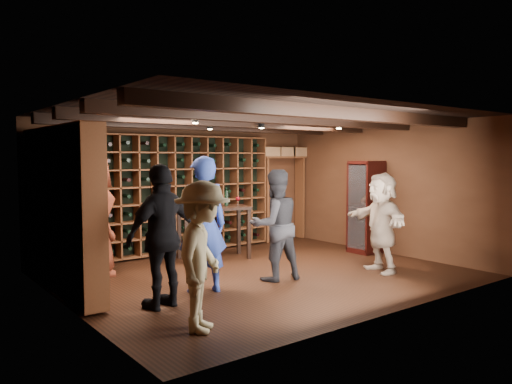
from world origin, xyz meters
TOP-DOWN VIEW (x-y plane):
  - ground at (0.00, 0.00)m, footprint 6.00×6.00m
  - room_shell at (0.00, 0.05)m, footprint 6.00×6.00m
  - wine_rack_back at (-0.52, 2.33)m, footprint 4.65×0.30m
  - wine_rack_left at (-2.83, 0.82)m, footprint 0.30×2.65m
  - crate_shelf at (2.41, 2.32)m, footprint 1.20×0.32m
  - display_cabinet at (2.71, 0.20)m, footprint 0.55×0.50m
  - man_blue_shirt at (-1.29, -0.33)m, footprint 0.79×0.64m
  - man_grey_suit at (-0.07, -0.41)m, footprint 0.91×0.77m
  - guest_red_floral at (-2.15, 1.48)m, footprint 0.63×0.95m
  - guest_woman_black at (-2.05, -0.64)m, footprint 1.11×0.63m
  - guest_khaki at (-2.10, -1.65)m, footprint 1.15×1.16m
  - guest_beige at (1.64, -1.03)m, footprint 0.92×1.56m
  - tasting_table at (0.05, 1.49)m, footprint 1.39×0.94m

SIDE VIEW (x-z plane):
  - ground at x=0.00m, z-range 0.00..0.00m
  - guest_khaki at x=-2.10m, z-range 0.00..1.61m
  - guest_beige at x=1.64m, z-range 0.00..1.61m
  - man_grey_suit at x=-0.07m, z-range 0.00..1.67m
  - tasting_table at x=0.05m, z-range 0.22..1.45m
  - display_cabinet at x=2.71m, z-range -0.02..1.73m
  - guest_woman_black at x=-2.05m, z-range 0.00..1.77m
  - man_blue_shirt at x=-1.29m, z-range 0.00..1.87m
  - guest_red_floral at x=-2.15m, z-range 0.00..1.93m
  - wine_rack_back at x=-0.52m, z-range 0.05..2.25m
  - wine_rack_left at x=-2.83m, z-range 0.05..2.25m
  - crate_shelf at x=2.41m, z-range 0.54..2.60m
  - room_shell at x=0.00m, z-range -0.58..5.42m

